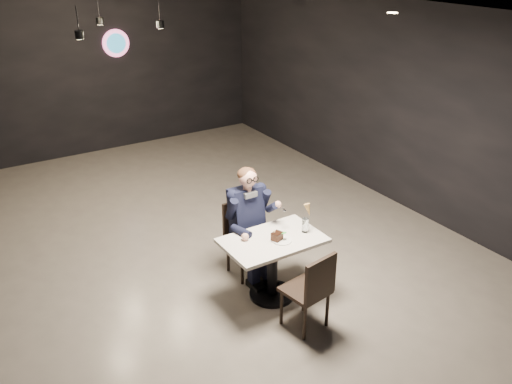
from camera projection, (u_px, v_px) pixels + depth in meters
floor at (187, 259)px, 6.96m from camera, size 9.00×9.00×0.00m
wall_sign at (116, 43)px, 9.93m from camera, size 0.50×0.06×0.50m
pendant_lights at (112, 9)px, 7.28m from camera, size 1.40×1.20×0.36m
main_table at (272, 268)px, 6.10m from camera, size 1.10×0.70×0.75m
chair_far at (247, 240)px, 6.48m from camera, size 0.42×0.46×0.92m
chair_near at (305, 289)px, 5.59m from camera, size 0.49×0.52×0.92m
seated_man at (247, 221)px, 6.37m from camera, size 0.60×0.80×1.44m
dessert_plate at (282, 240)px, 5.90m from camera, size 0.22×0.22×0.01m
cake_slice at (277, 236)px, 5.88m from camera, size 0.14×0.13×0.08m
mint_leaf at (284, 233)px, 5.87m from camera, size 0.07×0.04×0.01m
sundae_glass at (305, 225)px, 6.05m from camera, size 0.07×0.07×0.17m
wafer_cone at (308, 210)px, 6.02m from camera, size 0.09×0.09×0.14m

